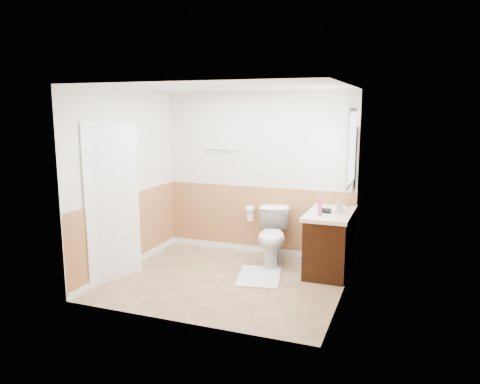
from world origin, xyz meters
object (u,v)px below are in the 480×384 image
at_px(vanity_cabinet, 330,243).
at_px(lotion_bottle, 320,207).
at_px(toilet, 273,237).
at_px(bath_mat, 259,276).
at_px(soap_dispenser, 339,206).

bearing_deg(vanity_cabinet, lotion_bottle, -107.81).
bearing_deg(toilet, bath_mat, -102.27).
xyz_separation_m(toilet, vanity_cabinet, (0.84, -0.02, -0.00)).
bearing_deg(lotion_bottle, toilet, 155.60).
xyz_separation_m(toilet, soap_dispenser, (0.96, -0.12, 0.55)).
distance_m(toilet, vanity_cabinet, 0.84).
bearing_deg(soap_dispenser, bath_mat, -152.62).
distance_m(vanity_cabinet, soap_dispenser, 0.57).
bearing_deg(bath_mat, toilet, 90.00).
bearing_deg(vanity_cabinet, toilet, 178.39).
height_order(bath_mat, vanity_cabinet, vanity_cabinet).
height_order(toilet, vanity_cabinet, toilet).
bearing_deg(vanity_cabinet, bath_mat, -144.82).
xyz_separation_m(bath_mat, lotion_bottle, (0.74, 0.28, 0.95)).
relative_size(toilet, vanity_cabinet, 0.73).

